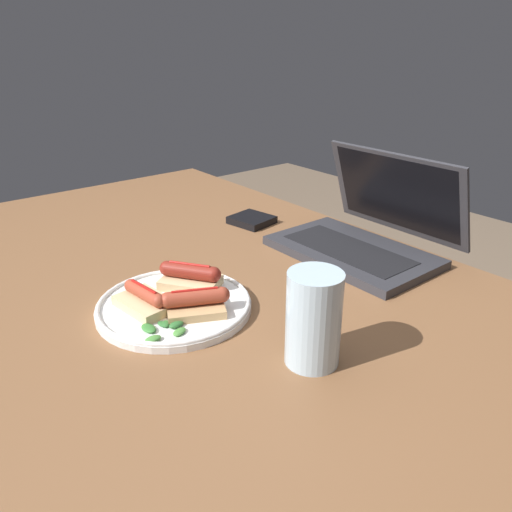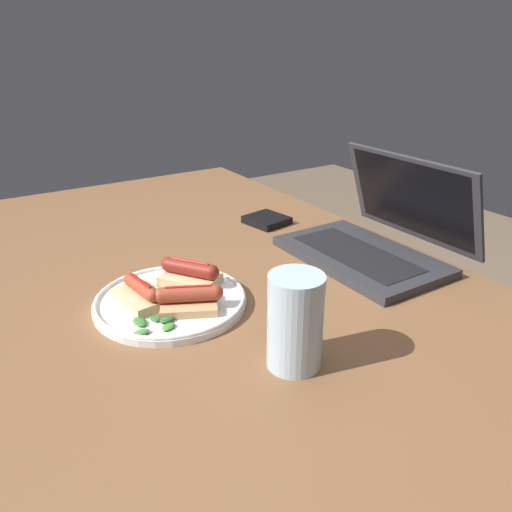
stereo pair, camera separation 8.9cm
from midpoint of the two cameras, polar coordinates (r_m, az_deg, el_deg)
name	(u,v)px [view 1 (the left image)]	position (r m, az deg, el deg)	size (l,w,h in m)	color
desk	(194,303)	(1.00, -9.68, -5.40)	(1.42, 0.90, 0.78)	brown
laptop	(365,234)	(1.06, 10.02, 2.40)	(0.33, 0.27, 0.20)	#2D2D33
plate	(174,305)	(0.85, -12.31, -5.58)	(0.26, 0.26, 0.02)	white
sausage_toast_left	(145,300)	(0.84, -15.55, -4.91)	(0.11, 0.08, 0.04)	#D6B784
sausage_toast_middle	(195,302)	(0.81, -10.09, -5.34)	(0.10, 0.11, 0.04)	tan
sausage_toast_right	(190,277)	(0.89, -10.37, -2.45)	(0.12, 0.11, 0.05)	#D6B784
salad_pile	(163,329)	(0.78, -13.87, -8.23)	(0.06, 0.07, 0.01)	#2D662D
drinking_glass	(314,319)	(0.68, 2.87, -7.28)	(0.08, 0.08, 0.14)	silver
external_drive	(252,220)	(1.22, -2.58, 4.10)	(0.11, 0.10, 0.02)	black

